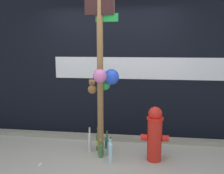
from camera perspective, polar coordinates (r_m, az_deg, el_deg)
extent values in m
plane|color=#ADA899|center=(3.89, -3.05, -17.66)|extent=(14.00, 14.00, 0.00)
cube|color=black|center=(4.95, 0.12, 7.90)|extent=(10.00, 0.20, 3.27)
cube|color=silver|center=(4.81, 8.11, 4.17)|extent=(3.62, 0.01, 0.41)
cube|color=gray|center=(4.85, -0.57, -11.42)|extent=(8.00, 0.12, 0.08)
cylinder|color=olive|center=(3.93, -2.68, 1.78)|extent=(0.10, 0.10, 2.49)
cube|color=#198C33|center=(3.90, -1.21, 15.38)|extent=(0.35, 0.06, 0.12)
cube|color=black|center=(3.94, -2.82, 18.51)|extent=(0.44, 0.08, 0.36)
sphere|color=blue|center=(3.98, -0.13, 2.27)|extent=(0.25, 0.25, 0.25)
sphere|color=green|center=(4.07, -1.73, 0.49)|extent=(0.18, 0.18, 0.18)
sphere|color=#D66BB2|center=(3.72, -2.76, 2.50)|extent=(0.21, 0.21, 0.21)
sphere|color=brown|center=(4.01, -4.48, -0.54)|extent=(0.14, 0.14, 0.14)
sphere|color=brown|center=(3.99, -4.50, 1.00)|extent=(0.10, 0.10, 0.10)
sphere|color=brown|center=(4.00, -4.97, 1.44)|extent=(0.04, 0.04, 0.04)
sphere|color=brown|center=(3.98, -4.04, 1.42)|extent=(0.04, 0.04, 0.04)
sphere|color=brown|center=(3.95, -4.64, 0.91)|extent=(0.04, 0.04, 0.04)
cylinder|color=red|center=(4.02, 9.57, -11.69)|extent=(0.22, 0.22, 0.66)
cylinder|color=red|center=(3.91, 9.71, -6.97)|extent=(0.25, 0.25, 0.03)
sphere|color=red|center=(3.89, 9.74, -5.94)|extent=(0.21, 0.21, 0.21)
cylinder|color=red|center=(4.01, 7.24, -11.20)|extent=(0.10, 0.10, 0.10)
cylinder|color=red|center=(4.02, 11.91, -11.28)|extent=(0.10, 0.10, 0.10)
cylinder|color=silver|center=(4.36, -5.04, -12.40)|extent=(0.06, 0.06, 0.30)
cone|color=silver|center=(4.30, -5.07, -10.40)|extent=(0.06, 0.06, 0.03)
cylinder|color=silver|center=(4.29, -5.08, -9.73)|extent=(0.03, 0.03, 0.08)
cylinder|color=gold|center=(4.27, -5.09, -9.15)|extent=(0.03, 0.03, 0.01)
cylinder|color=#B2DBEA|center=(3.96, -0.33, -14.72)|extent=(0.06, 0.06, 0.30)
cone|color=#B2DBEA|center=(3.90, -0.33, -12.58)|extent=(0.06, 0.06, 0.02)
cylinder|color=#B2DBEA|center=(3.88, -0.33, -11.93)|extent=(0.03, 0.03, 0.07)
cylinder|color=black|center=(3.87, -0.33, -11.36)|extent=(0.03, 0.03, 0.01)
cylinder|color=#337038|center=(4.15, -2.56, -14.28)|extent=(0.06, 0.06, 0.21)
cone|color=#337038|center=(4.10, -2.57, -12.80)|extent=(0.06, 0.06, 0.03)
cylinder|color=#337038|center=(4.08, -2.58, -12.27)|extent=(0.02, 0.02, 0.06)
cylinder|color=gold|center=(4.07, -2.58, -11.82)|extent=(0.03, 0.03, 0.01)
cylinder|color=#337038|center=(4.48, -1.14, -12.48)|extent=(0.07, 0.07, 0.19)
cone|color=#337038|center=(4.44, -1.14, -11.16)|extent=(0.07, 0.07, 0.03)
cylinder|color=#337038|center=(4.42, -1.14, -10.43)|extent=(0.03, 0.03, 0.09)
cylinder|color=#1E478C|center=(4.48, -1.14, -12.57)|extent=(0.07, 0.07, 0.08)
cylinder|color=black|center=(4.40, -1.15, -9.79)|extent=(0.04, 0.04, 0.01)
cylinder|color=#337038|center=(4.39, -3.14, -12.44)|extent=(0.07, 0.07, 0.26)
cone|color=#337038|center=(4.34, -3.15, -10.65)|extent=(0.07, 0.07, 0.03)
cylinder|color=#337038|center=(4.32, -3.16, -9.92)|extent=(0.03, 0.03, 0.09)
cylinder|color=#D8C64C|center=(4.39, -3.14, -12.45)|extent=(0.07, 0.07, 0.09)
cylinder|color=gold|center=(4.31, -3.17, -9.28)|extent=(0.04, 0.04, 0.01)
cylinder|color=#93CCE0|center=(4.21, -0.63, -13.82)|extent=(0.07, 0.07, 0.21)
cone|color=#93CCE0|center=(4.17, -0.63, -12.30)|extent=(0.07, 0.07, 0.03)
cylinder|color=#93CCE0|center=(4.15, -0.63, -11.75)|extent=(0.03, 0.03, 0.06)
cylinder|color=gold|center=(4.14, -0.63, -11.30)|extent=(0.04, 0.04, 0.01)
cube|color=silver|center=(4.11, -15.94, -16.43)|extent=(0.05, 0.11, 0.01)
cube|color=tan|center=(4.76, 8.15, -12.40)|extent=(0.09, 0.10, 0.01)
cube|color=tan|center=(4.27, 12.10, -15.25)|extent=(0.08, 0.10, 0.01)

